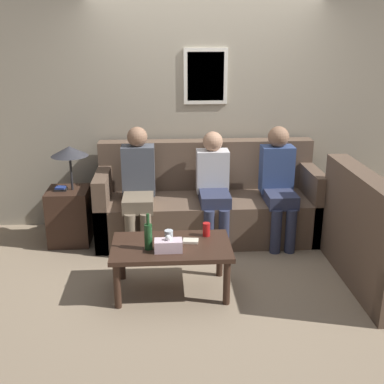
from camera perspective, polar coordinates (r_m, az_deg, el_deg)
name	(u,v)px	position (r m, az deg, el deg)	size (l,w,h in m)	color
ground_plane	(212,254)	(4.98, 2.39, -7.35)	(16.00, 16.00, 0.00)	gray
wall_back	(205,112)	(5.49, 1.54, 9.44)	(9.00, 0.08, 2.60)	#9E937F
couch_main	(208,205)	(5.31, 1.88, -1.53)	(2.38, 0.84, 1.02)	brown
coffee_table	(171,251)	(4.16, -2.46, -7.04)	(1.02, 0.61, 0.44)	#382319
side_table_with_lamp	(70,208)	(5.27, -14.30, -1.91)	(0.46, 0.43, 1.06)	#382319
wine_bottle	(148,236)	(4.02, -5.20, -5.20)	(0.07, 0.07, 0.32)	#19421E
drinking_glass	(169,235)	(4.21, -2.77, -5.15)	(0.07, 0.07, 0.09)	silver
book_stack	(191,241)	(4.18, -0.16, -5.82)	(0.14, 0.11, 0.02)	beige
soda_can	(206,229)	(4.28, 1.72, -4.46)	(0.07, 0.07, 0.12)	red
tissue_box	(168,245)	(4.00, -2.82, -6.32)	(0.23, 0.12, 0.15)	silver
person_left	(138,183)	(5.00, -6.39, 1.05)	(0.34, 0.63, 1.24)	#756651
person_middle	(214,183)	(5.07, 2.57, 1.05)	(0.34, 0.62, 1.17)	#2D334C
person_right	(279,180)	(5.14, 10.23, 1.39)	(0.34, 0.60, 1.23)	#2D334C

